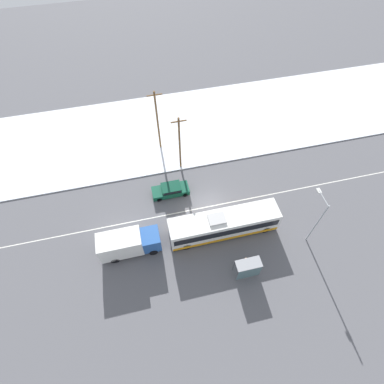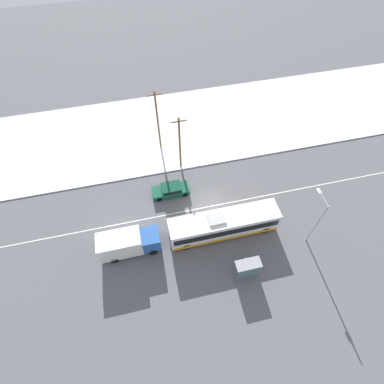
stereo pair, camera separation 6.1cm
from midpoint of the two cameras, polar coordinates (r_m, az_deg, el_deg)
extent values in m
plane|color=#56565B|center=(35.95, 3.31, -2.80)|extent=(120.00, 120.00, 0.00)
cube|color=silver|center=(44.87, -1.46, 12.40)|extent=(80.00, 15.83, 0.12)
cube|color=silver|center=(35.94, 3.31, -2.79)|extent=(60.00, 0.12, 0.00)
cube|color=white|center=(32.98, 6.11, -6.11)|extent=(12.03, 2.55, 2.71)
cube|color=black|center=(32.70, 6.16, -5.84)|extent=(11.55, 2.57, 1.03)
cube|color=orange|center=(33.95, 5.94, -7.03)|extent=(11.91, 2.57, 0.49)
cube|color=#B2B2B2|center=(31.52, 4.77, -5.15)|extent=(1.80, 1.40, 0.24)
cylinder|color=black|center=(34.74, 13.83, -6.98)|extent=(1.00, 0.28, 1.00)
cylinder|color=black|center=(35.69, 12.54, -3.88)|extent=(1.00, 0.28, 1.00)
cylinder|color=black|center=(32.86, -1.00, -10.30)|extent=(1.00, 0.28, 1.00)
cylinder|color=black|center=(33.86, -1.83, -6.90)|extent=(1.00, 0.28, 1.00)
cube|color=silver|center=(32.41, -13.48, -9.63)|extent=(4.48, 2.30, 2.57)
cube|color=#2856A3|center=(32.40, -7.79, -8.88)|extent=(1.90, 2.19, 2.00)
cube|color=black|center=(32.03, -6.22, -8.26)|extent=(0.06, 1.96, 0.88)
cylinder|color=black|center=(32.89, -7.32, -11.25)|extent=(0.90, 0.26, 0.90)
cylinder|color=black|center=(33.80, -7.85, -8.15)|extent=(0.90, 0.26, 0.90)
cylinder|color=black|center=(33.28, -14.43, -12.44)|extent=(0.90, 0.26, 0.90)
cylinder|color=black|center=(34.17, -14.69, -9.33)|extent=(0.90, 0.26, 0.90)
cube|color=#0F4733|center=(36.60, -4.06, 0.26)|extent=(4.48, 1.80, 0.68)
cube|color=#0D3C2B|center=(36.13, -3.94, 0.84)|extent=(2.33, 1.66, 0.51)
cube|color=black|center=(36.12, -3.95, 0.85)|extent=(2.15, 1.69, 0.41)
cylinder|color=black|center=(36.29, -6.20, -1.39)|extent=(0.64, 0.22, 0.64)
cylinder|color=black|center=(37.20, -6.60, 0.58)|extent=(0.64, 0.22, 0.64)
cylinder|color=black|center=(36.49, -1.28, -0.47)|extent=(0.64, 0.22, 0.64)
cylinder|color=black|center=(37.40, -1.79, 1.47)|extent=(0.64, 0.22, 0.64)
cylinder|color=#23232D|center=(32.63, 9.76, -13.33)|extent=(0.12, 0.12, 0.78)
cylinder|color=#23232D|center=(32.69, 10.16, -13.23)|extent=(0.12, 0.12, 0.78)
cube|color=black|center=(32.01, 10.15, -12.80)|extent=(0.41, 0.22, 0.64)
sphere|color=tan|center=(31.59, 10.27, -12.48)|extent=(0.27, 0.27, 0.27)
cylinder|color=black|center=(31.98, 9.70, -12.94)|extent=(0.10, 0.10, 0.61)
cylinder|color=black|center=(32.11, 10.57, -12.72)|extent=(0.10, 0.10, 0.61)
cube|color=gray|center=(30.56, 10.79, -13.30)|extent=(2.55, 1.20, 0.06)
cube|color=slate|center=(31.46, 10.81, -15.04)|extent=(2.45, 0.04, 2.16)
cylinder|color=#474C51|center=(31.55, 7.95, -13.76)|extent=(0.08, 0.08, 2.34)
cylinder|color=#474C51|center=(32.16, 12.23, -12.66)|extent=(0.08, 0.08, 2.34)
cylinder|color=#474C51|center=(31.21, 8.59, -15.60)|extent=(0.08, 0.08, 2.34)
cylinder|color=#474C51|center=(31.83, 12.93, -14.45)|extent=(0.08, 0.08, 2.34)
cylinder|color=#9EA3A8|center=(33.20, 22.66, -5.73)|extent=(0.14, 0.14, 6.96)
cylinder|color=#9EA3A8|center=(30.95, 23.85, -1.18)|extent=(0.10, 1.90, 0.10)
cube|color=silver|center=(31.40, 23.07, 0.14)|extent=(0.36, 0.60, 0.16)
cylinder|color=brown|center=(36.56, -2.28, 9.03)|extent=(0.24, 0.24, 8.26)
cube|color=brown|center=(34.06, -2.49, 13.29)|extent=(1.80, 0.12, 0.12)
cylinder|color=brown|center=(38.97, -6.47, 13.09)|extent=(0.24, 0.24, 9.14)
cube|color=brown|center=(36.42, -7.09, 17.87)|extent=(1.80, 0.12, 0.12)
camera|label=1|loc=(0.03, -89.95, 0.07)|focal=28.00mm
camera|label=2|loc=(0.03, 90.05, -0.07)|focal=28.00mm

